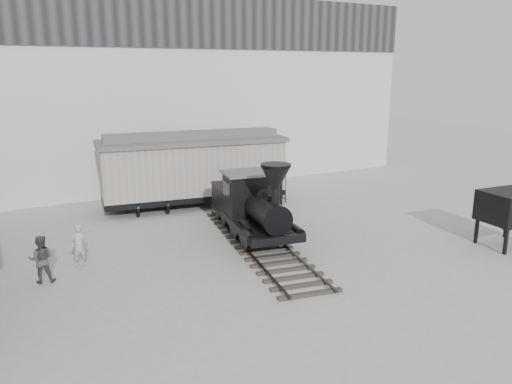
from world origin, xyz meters
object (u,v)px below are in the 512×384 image
boxcar (193,167)px  visitor_a (79,245)px  locomotive (255,210)px  visitor_b (41,259)px  coal_hopper (509,210)px

boxcar → visitor_a: 8.83m
boxcar → visitor_a: (-6.63, -5.70, -1.22)m
locomotive → boxcar: (-0.23, 6.17, 0.71)m
visitor_a → locomotive: bearing=177.2°
boxcar → visitor_b: 10.35m
coal_hopper → locomotive: bearing=152.4°
visitor_a → visitor_b: (-1.32, -0.83, 0.01)m
locomotive → coal_hopper: 10.07m
visitor_b → boxcar: bearing=-127.8°
visitor_b → coal_hopper: 17.45m
boxcar → visitor_a: boxcar is taller
visitor_b → locomotive: bearing=-164.7°
visitor_b → coal_hopper: size_ratio=0.72×
boxcar → visitor_a: bearing=-131.5°
locomotive → boxcar: size_ratio=1.05×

